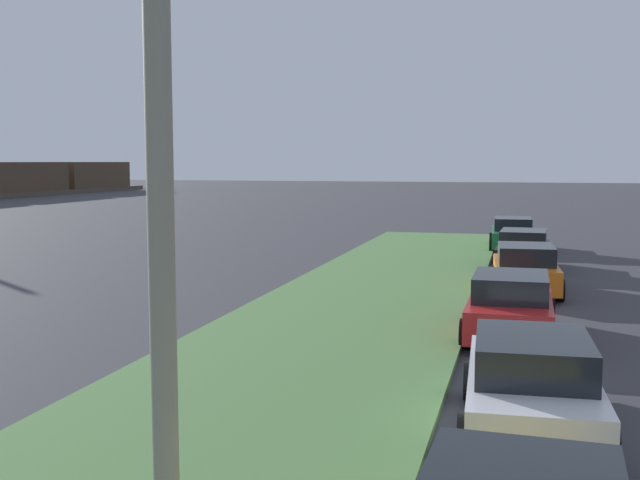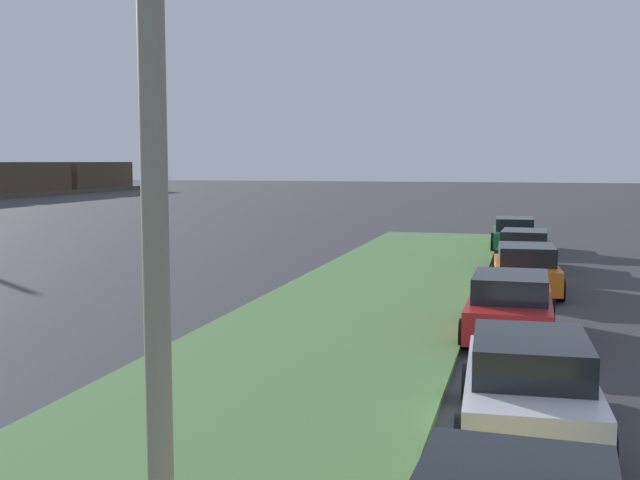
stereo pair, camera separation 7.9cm
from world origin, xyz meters
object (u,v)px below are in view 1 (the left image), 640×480
Objects in this scene: parked_car_red at (510,306)px; streetlight at (197,112)px; parked_car_black at (523,250)px; parked_car_green at (512,234)px; parked_car_white at (531,385)px; parked_car_orange at (525,269)px.

parked_car_red is 0.58× the size of streetlight.
parked_car_black is at bearing -0.95° from parked_car_red.
parked_car_green is at bearing 6.96° from parked_car_black.
parked_car_red is 12.33m from streetlight.
parked_car_red is 11.54m from parked_car_black.
parked_car_red is (6.25, 0.40, 0.00)m from parked_car_white.
parked_car_black is at bearing -177.82° from parked_car_green.
parked_car_black is (11.54, -0.28, 0.00)m from parked_car_red.
parked_car_black is at bearing -2.03° from parked_car_white.
streetlight reaches higher than parked_car_red.
parked_car_white is 1.00× the size of parked_car_green.
parked_car_orange is at bearing -9.08° from streetlight.
parked_car_orange and parked_car_black have the same top height.
parked_car_white is 17.79m from parked_car_black.
streetlight is (-29.36, 2.31, 3.67)m from parked_car_green.
parked_car_orange is 0.59× the size of streetlight.
parked_car_white is 1.01× the size of parked_car_red.
parked_car_orange is at bearing -179.54° from parked_car_green.
parked_car_white is at bearing 177.08° from parked_car_orange.
parked_car_red is at bearing -178.78° from parked_car_black.
parked_car_orange is 11.61m from parked_car_green.
parked_car_black is 1.00× the size of parked_car_green.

